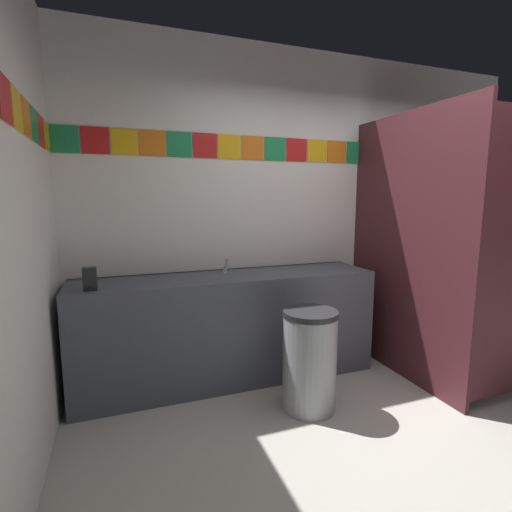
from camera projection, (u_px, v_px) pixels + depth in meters
The scene contains 8 objects.
ground_plane at pixel (442, 450), 2.32m from camera, with size 9.82×9.82×0.00m, color #B2ADA3.
wall_back at pixel (313, 208), 3.67m from camera, with size 4.46×0.09×2.84m.
vanity_counter at pixel (229, 327), 3.19m from camera, with size 2.47×0.56×0.89m.
faucet_center at pixel (226, 267), 3.20m from camera, with size 0.04×0.10×0.14m.
soap_dispenser at pixel (90, 279), 2.61m from camera, with size 0.09×0.09×0.16m.
stall_divider at pixel (445, 251), 3.01m from camera, with size 0.92×1.41×2.22m.
toilet at pixel (428, 321), 3.79m from camera, with size 0.39×0.49×0.74m.
trash_bin at pixel (309, 360), 2.74m from camera, with size 0.39×0.39×0.74m.
Camera 1 is at (-1.79, -1.59, 1.52)m, focal length 26.70 mm.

